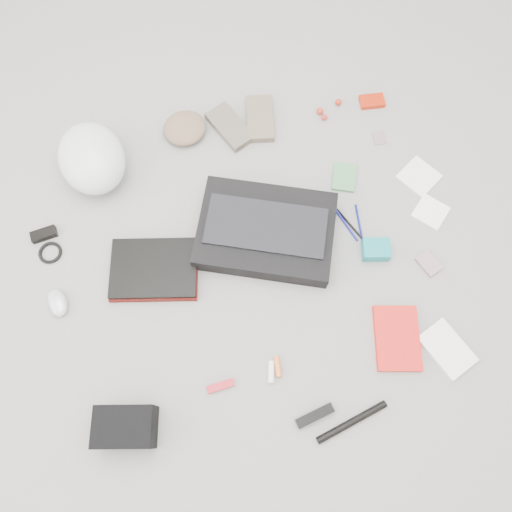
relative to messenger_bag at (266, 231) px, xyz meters
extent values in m
plane|color=slate|center=(-0.06, -0.09, -0.04)|extent=(4.00, 4.00, 0.00)
cube|color=black|center=(0.00, 0.00, 0.00)|extent=(0.60, 0.52, 0.08)
cube|color=black|center=(0.00, 0.00, 0.05)|extent=(0.48, 0.36, 0.01)
cube|color=#59110F|center=(-0.43, -0.03, -0.03)|extent=(0.36, 0.31, 0.02)
cube|color=black|center=(-0.43, -0.03, -0.01)|extent=(0.36, 0.29, 0.02)
ellipsoid|color=white|center=(-0.57, 0.44, 0.05)|extent=(0.29, 0.34, 0.19)
ellipsoid|color=#755D4C|center=(-0.20, 0.53, -0.01)|extent=(0.19, 0.18, 0.06)
cube|color=#61584E|center=(-0.02, 0.50, -0.03)|extent=(0.18, 0.24, 0.03)
cube|color=#6E6051|center=(0.11, 0.50, -0.03)|extent=(0.15, 0.23, 0.03)
cube|color=black|center=(-0.81, 0.21, -0.03)|extent=(0.10, 0.05, 0.03)
torus|color=black|center=(-0.80, 0.14, -0.03)|extent=(0.12, 0.12, 0.01)
ellipsoid|color=#BAB6CD|center=(-0.79, -0.07, -0.02)|extent=(0.08, 0.12, 0.04)
cube|color=black|center=(-0.62, -0.55, 0.02)|extent=(0.21, 0.17, 0.12)
cube|color=#AB1924|center=(-0.30, -0.50, -0.03)|extent=(0.09, 0.03, 0.01)
cylinder|color=white|center=(-0.12, -0.50, -0.03)|extent=(0.04, 0.08, 0.02)
cylinder|color=orange|center=(-0.09, -0.49, -0.03)|extent=(0.03, 0.07, 0.02)
cube|color=black|center=(-0.01, -0.67, -0.03)|extent=(0.14, 0.06, 0.03)
cylinder|color=black|center=(0.10, -0.72, -0.03)|extent=(0.26, 0.08, 0.02)
cube|color=red|center=(0.34, -0.50, -0.03)|extent=(0.21, 0.26, 0.02)
cube|color=white|center=(0.50, -0.58, -0.03)|extent=(0.18, 0.22, 0.02)
cube|color=#447E53|center=(0.36, 0.16, -0.03)|extent=(0.13, 0.14, 0.01)
cylinder|color=navy|center=(0.31, -0.04, -0.04)|extent=(0.05, 0.16, 0.01)
cylinder|color=black|center=(0.32, -0.04, -0.04)|extent=(0.06, 0.15, 0.01)
cylinder|color=navy|center=(0.36, -0.04, -0.04)|extent=(0.03, 0.15, 0.01)
cube|color=teal|center=(0.38, -0.17, -0.02)|extent=(0.11, 0.10, 0.05)
cube|color=#A37988|center=(0.55, -0.27, -0.03)|extent=(0.09, 0.10, 0.02)
cube|color=white|center=(0.66, 0.09, -0.04)|extent=(0.18, 0.18, 0.01)
cube|color=white|center=(0.64, -0.07, -0.04)|extent=(0.16, 0.16, 0.01)
sphere|color=#AA3019|center=(0.36, 0.48, -0.03)|extent=(0.04, 0.04, 0.03)
sphere|color=#AA221E|center=(0.37, 0.44, -0.03)|extent=(0.03, 0.03, 0.02)
sphere|color=#AA2514|center=(0.45, 0.50, -0.03)|extent=(0.03, 0.03, 0.03)
cube|color=#B5230D|center=(0.59, 0.47, -0.03)|extent=(0.11, 0.08, 0.02)
cube|color=gray|center=(0.56, 0.30, -0.04)|extent=(0.06, 0.07, 0.00)
camera|label=1|loc=(-0.22, -0.69, 1.71)|focal=35.00mm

